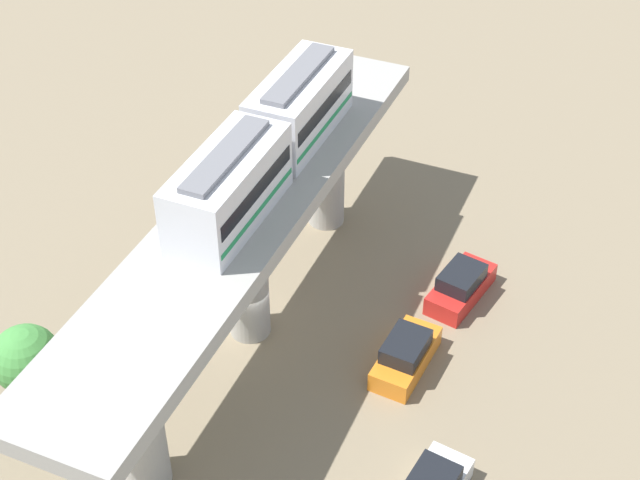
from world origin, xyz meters
TOP-DOWN VIEW (x-y plane):
  - ground_plane at (0.00, 0.00)m, footprint 120.00×120.00m
  - viaduct at (0.00, 0.00)m, footprint 5.20×28.00m
  - train at (0.00, -2.40)m, footprint 2.64×13.55m
  - parked_car_red at (-8.34, -5.99)m, footprint 2.57×4.47m
  - parked_car_orange at (-7.39, -0.61)m, footprint 2.10×4.32m
  - tree_near_viaduct at (5.59, 8.29)m, footprint 2.79×2.79m

SIDE VIEW (x-z plane):
  - ground_plane at x=0.00m, z-range 0.00..0.00m
  - parked_car_red at x=-8.34m, z-range -0.14..1.62m
  - parked_car_orange at x=-7.39m, z-range -0.14..1.62m
  - tree_near_viaduct at x=5.59m, z-range 1.14..6.29m
  - viaduct at x=0.00m, z-range 1.88..9.20m
  - train at x=0.00m, z-range 7.23..10.47m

